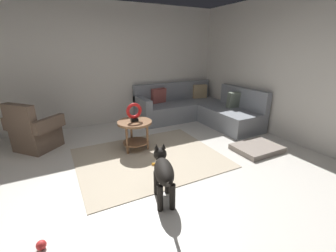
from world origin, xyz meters
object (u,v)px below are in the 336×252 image
object	(u,v)px
dog_bed_mat	(257,148)
dog	(163,171)
sectional_couch	(197,109)
dog_toy_rope	(158,164)
side_table	(135,128)
dog_toy_ball	(41,245)
armchair	(34,132)
torus_sculpture	(134,112)

from	to	relation	value
dog_bed_mat	dog	size ratio (longest dim) A/B	0.97
dog	sectional_couch	bearing A→B (deg)	65.72
sectional_couch	dog_toy_rope	world-z (taller)	sectional_couch
dog_bed_mat	dog_toy_rope	world-z (taller)	dog_bed_mat
side_table	dog_toy_ball	distance (m)	2.24
dog_bed_mat	dog_toy_ball	world-z (taller)	same
side_table	dog_bed_mat	xyz separation A→B (m)	(1.92, -1.03, -0.37)
sectional_couch	side_table	distance (m)	2.14
armchair	dog_toy_ball	size ratio (longest dim) A/B	11.04
dog_bed_mat	sectional_couch	bearing A→B (deg)	89.64
torus_sculpture	dog	xyz separation A→B (m)	(-0.18, -1.48, -0.33)
sectional_couch	side_table	world-z (taller)	sectional_couch
side_table	dog	xyz separation A→B (m)	(-0.18, -1.48, -0.04)
dog	dog_toy_rope	bearing A→B (deg)	87.38
side_table	dog_toy_ball	xyz separation A→B (m)	(-1.50, -1.62, -0.37)
dog_bed_mat	dog_toy_ball	xyz separation A→B (m)	(-3.42, -0.59, 0.00)
armchair	side_table	world-z (taller)	armchair
dog_toy_ball	dog_toy_rope	xyz separation A→B (m)	(1.60, 0.91, -0.02)
sectional_couch	dog_toy_rope	xyz separation A→B (m)	(-1.83, -1.62, -0.27)
sectional_couch	dog	bearing A→B (deg)	-131.48
dog_toy_ball	dog_toy_rope	bearing A→B (deg)	29.53
armchair	side_table	size ratio (longest dim) A/B	1.66
torus_sculpture	dog_toy_rope	bearing A→B (deg)	-82.19
armchair	dog_toy_rope	world-z (taller)	armchair
sectional_couch	torus_sculpture	world-z (taller)	sectional_couch
dog_bed_mat	dog	distance (m)	2.17
sectional_couch	armchair	distance (m)	3.52
dog	side_table	bearing A→B (deg)	100.38
side_table	dog	bearing A→B (deg)	-96.82
torus_sculpture	dog_toy_rope	distance (m)	1.00
armchair	dog_toy_rope	bearing A→B (deg)	4.45
torus_sculpture	dog_toy_rope	world-z (taller)	torus_sculpture
side_table	sectional_couch	bearing A→B (deg)	25.07
dog_toy_rope	torus_sculpture	bearing A→B (deg)	97.81
side_table	dog_bed_mat	distance (m)	2.21
armchair	torus_sculpture	distance (m)	1.84
side_table	dog_toy_rope	world-z (taller)	side_table
armchair	dog	distance (m)	2.73
sectional_couch	dog_toy_ball	xyz separation A→B (m)	(-3.43, -2.53, -0.25)
dog	dog_bed_mat	bearing A→B (deg)	29.29
torus_sculpture	dog_bed_mat	world-z (taller)	torus_sculpture
armchair	torus_sculpture	world-z (taller)	armchair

